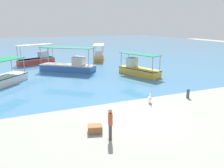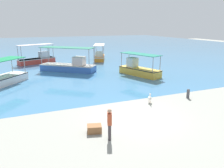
# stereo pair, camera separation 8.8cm
# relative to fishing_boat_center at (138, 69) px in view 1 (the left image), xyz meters

# --- Properties ---
(ground) EXTENTS (120.00, 120.00, 0.00)m
(ground) POSITION_rel_fishing_boat_center_xyz_m (-5.90, -10.54, -0.67)
(ground) COLOR gray
(harbor_water) EXTENTS (110.00, 90.00, 0.00)m
(harbor_water) POSITION_rel_fishing_boat_center_xyz_m (-5.90, 37.46, -0.67)
(harbor_water) COLOR teal
(harbor_water) RESTS_ON ground
(fishing_boat_center) EXTENTS (3.32, 5.44, 2.49)m
(fishing_boat_center) POSITION_rel_fishing_boat_center_xyz_m (0.00, 0.00, 0.00)
(fishing_boat_center) COLOR gold
(fishing_boat_center) RESTS_ON harbor_water
(fishing_boat_near_left) EXTENTS (5.63, 3.40, 2.83)m
(fishing_boat_near_left) POSITION_rel_fishing_boat_center_xyz_m (-10.33, 12.66, -0.00)
(fishing_boat_near_left) COLOR #CC3F32
(fishing_boat_near_left) RESTS_ON harbor_water
(fishing_boat_near_right) EXTENTS (6.70, 5.85, 2.98)m
(fishing_boat_near_right) POSITION_rel_fishing_boat_center_xyz_m (-7.05, 5.24, 0.01)
(fishing_boat_near_right) COLOR #3867BD
(fishing_boat_near_right) RESTS_ON harbor_water
(fishing_boat_far_right) EXTENTS (3.19, 4.91, 2.52)m
(fishing_boat_far_right) POSITION_rel_fishing_boat_center_xyz_m (-0.77, 11.93, -0.07)
(fishing_boat_far_right) COLOR orange
(fishing_boat_far_right) RESTS_ON harbor_water
(pelican) EXTENTS (0.51, 0.75, 0.80)m
(pelican) POSITION_rel_fishing_boat_center_xyz_m (-3.74, -8.56, -0.30)
(pelican) COLOR #E0997A
(pelican) RESTS_ON ground
(mooring_bollard) EXTENTS (0.25, 0.25, 0.77)m
(mooring_bollard) POSITION_rel_fishing_boat_center_xyz_m (-0.30, -8.78, -0.26)
(mooring_bollard) COLOR #47474C
(mooring_bollard) RESTS_ON ground
(fisherman_standing) EXTENTS (0.34, 0.45, 1.69)m
(fisherman_standing) POSITION_rel_fishing_boat_center_xyz_m (-8.54, -12.47, 0.23)
(fisherman_standing) COLOR #423A3E
(fisherman_standing) RESTS_ON ground
(cargo_crate) EXTENTS (0.90, 0.75, 0.42)m
(cargo_crate) POSITION_rel_fishing_boat_center_xyz_m (-9.05, -11.46, -0.47)
(cargo_crate) COLOR #94623B
(cargo_crate) RESTS_ON ground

